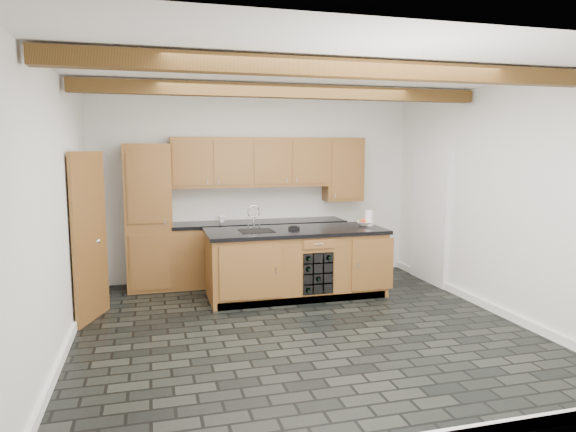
% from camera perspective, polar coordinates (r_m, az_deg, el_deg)
% --- Properties ---
extents(ground, '(5.00, 5.00, 0.00)m').
position_cam_1_polar(ground, '(5.99, 1.50, -12.31)').
color(ground, black).
rests_on(ground, ground).
extents(room_shell, '(5.01, 5.00, 5.00)m').
position_cam_1_polar(room_shell, '(6.14, -0.62, 2.80)').
color(room_shell, white).
rests_on(room_shell, ground).
extents(back_cabinetry, '(3.65, 0.62, 2.20)m').
position_cam_1_polar(back_cabinetry, '(7.81, -5.80, -0.29)').
color(back_cabinetry, '#925F2F').
rests_on(back_cabinetry, ground).
extents(island, '(2.48, 0.96, 0.93)m').
position_cam_1_polar(island, '(7.13, 0.94, -5.20)').
color(island, '#925F2F').
rests_on(island, ground).
extents(faucet, '(0.45, 0.40, 0.34)m').
position_cam_1_polar(faucet, '(6.95, -3.58, -1.34)').
color(faucet, black).
rests_on(faucet, island).
extents(kitchen_scale, '(0.17, 0.12, 0.05)m').
position_cam_1_polar(kitchen_scale, '(7.04, 0.66, -1.31)').
color(kitchen_scale, black).
rests_on(kitchen_scale, island).
extents(fruit_bowl, '(0.31, 0.31, 0.06)m').
position_cam_1_polar(fruit_bowl, '(7.51, 8.53, -0.80)').
color(fruit_bowl, white).
rests_on(fruit_bowl, island).
extents(fruit_cluster, '(0.16, 0.17, 0.07)m').
position_cam_1_polar(fruit_cluster, '(7.50, 8.53, -0.56)').
color(fruit_cluster, red).
rests_on(fruit_cluster, fruit_bowl).
extents(paper_towel, '(0.12, 0.12, 0.21)m').
position_cam_1_polar(paper_towel, '(7.48, 9.00, -0.23)').
color(paper_towel, white).
rests_on(paper_towel, island).
extents(mug, '(0.12, 0.12, 0.10)m').
position_cam_1_polar(mug, '(7.75, -7.38, -0.36)').
color(mug, white).
rests_on(mug, back_cabinetry).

